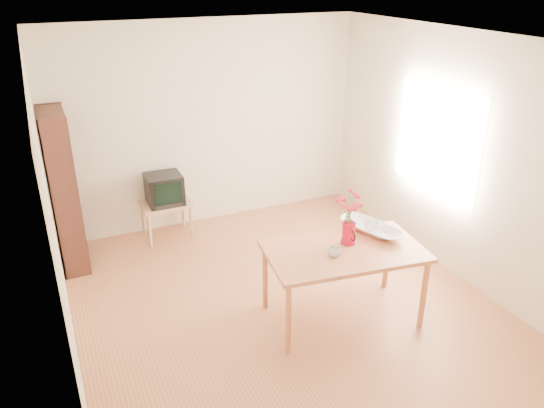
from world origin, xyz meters
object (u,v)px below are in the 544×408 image
mug (334,252)px  bowl (372,212)px  pitcher (348,234)px  table (344,257)px  television (164,188)px

mug → bowl: bowl is taller
bowl → pitcher: bearing=-161.9°
pitcher → bowl: bearing=20.6°
table → bowl: 0.55m
table → pitcher: pitcher is taller
pitcher → bowl: (0.33, 0.11, 0.11)m
mug → pitcher: bearing=-151.0°
pitcher → television: size_ratio=0.51×
mug → television: 2.64m
mug → television: size_ratio=0.26×
bowl → television: 2.69m
pitcher → mug: (-0.24, -0.16, -0.05)m
pitcher → television: bearing=120.5°
table → bowl: size_ratio=3.46×
table → mug: bearing=-149.3°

